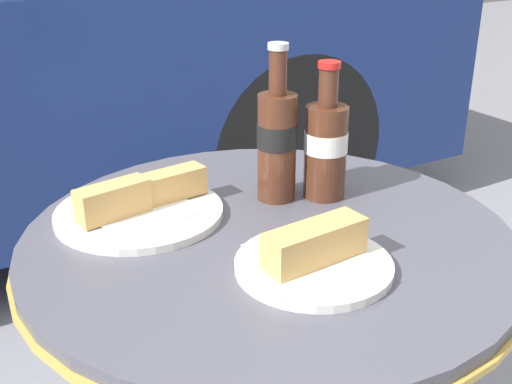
# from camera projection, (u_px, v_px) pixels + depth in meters

# --- Properties ---
(bistro_table) EXTENTS (0.74, 0.74, 0.71)m
(bistro_table) POSITION_uv_depth(u_px,v_px,m) (268.00, 324.00, 1.01)
(bistro_table) COLOR gold
(bistro_table) RESTS_ON ground_plane
(cola_bottle_left) EXTENTS (0.07, 0.07, 0.22)m
(cola_bottle_left) POSITION_uv_depth(u_px,v_px,m) (326.00, 145.00, 1.03)
(cola_bottle_left) COLOR #4C2819
(cola_bottle_left) RESTS_ON bistro_table
(cola_bottle_right) EXTENTS (0.06, 0.06, 0.25)m
(cola_bottle_right) POSITION_uv_depth(u_px,v_px,m) (277.00, 140.00, 1.02)
(cola_bottle_right) COLOR #4C2819
(cola_bottle_right) RESTS_ON bistro_table
(lunch_plate_near) EXTENTS (0.21, 0.21, 0.06)m
(lunch_plate_near) POSITION_uv_depth(u_px,v_px,m) (314.00, 257.00, 0.84)
(lunch_plate_near) COLOR silver
(lunch_plate_near) RESTS_ON bistro_table
(lunch_plate_far) EXTENTS (0.26, 0.26, 0.07)m
(lunch_plate_far) POSITION_uv_depth(u_px,v_px,m) (139.00, 206.00, 0.99)
(lunch_plate_far) COLOR silver
(lunch_plate_far) RESTS_ON bistro_table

